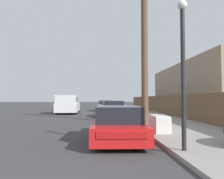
% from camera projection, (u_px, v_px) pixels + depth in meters
% --- Properties ---
extents(sidewalk_curb, '(4.20, 63.00, 0.12)m').
position_uv_depth(sidewalk_curb, '(134.00, 111.00, 25.44)').
color(sidewalk_curb, gray).
rests_on(sidewalk_curb, ground).
extents(discarded_fridge, '(0.68, 1.73, 0.69)m').
position_uv_depth(discarded_fridge, '(159.00, 123.00, 9.30)').
color(discarded_fridge, silver).
rests_on(discarded_fridge, sidewalk_curb).
extents(parked_sports_car_red, '(1.93, 4.75, 1.23)m').
position_uv_depth(parked_sports_car_red, '(118.00, 124.00, 8.03)').
color(parked_sports_car_red, red).
rests_on(parked_sports_car_red, ground).
extents(car_parked_mid, '(1.90, 4.39, 1.34)m').
position_uv_depth(car_parked_mid, '(113.00, 109.00, 18.02)').
color(car_parked_mid, '#2D478C').
rests_on(car_parked_mid, ground).
extents(car_parked_far, '(1.99, 4.48, 1.32)m').
position_uv_depth(car_parked_far, '(105.00, 106.00, 27.00)').
color(car_parked_far, silver).
rests_on(car_parked_far, ground).
extents(pickup_truck, '(2.31, 5.97, 1.86)m').
position_uv_depth(pickup_truck, '(68.00, 104.00, 22.48)').
color(pickup_truck, silver).
rests_on(pickup_truck, ground).
extents(utility_pole, '(1.80, 0.38, 8.62)m').
position_uv_depth(utility_pole, '(145.00, 47.00, 12.68)').
color(utility_pole, brown).
rests_on(utility_pole, sidewalk_curb).
extents(street_lamp, '(0.26, 0.26, 4.06)m').
position_uv_depth(street_lamp, '(183.00, 61.00, 5.88)').
color(street_lamp, '#232326').
rests_on(street_lamp, sidewalk_curb).
extents(wooden_fence, '(0.08, 34.26, 1.69)m').
position_uv_depth(wooden_fence, '(162.00, 104.00, 20.87)').
color(wooden_fence, brown).
rests_on(wooden_fence, sidewalk_curb).
extents(building_right_house, '(6.00, 16.98, 5.08)m').
position_uv_depth(building_right_house, '(204.00, 89.00, 22.84)').
color(building_right_house, gray).
rests_on(building_right_house, ground).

